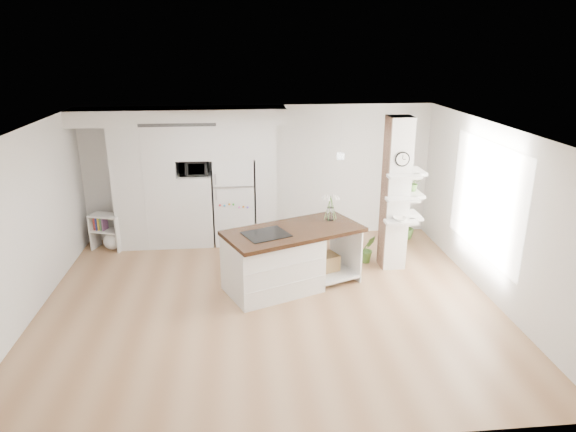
% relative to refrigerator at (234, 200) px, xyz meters
% --- Properties ---
extents(floor, '(7.00, 6.00, 0.01)m').
position_rel_refrigerator_xyz_m(floor, '(0.53, -2.68, -0.88)').
color(floor, '#A7805A').
rests_on(floor, ground).
extents(room, '(7.04, 6.04, 2.72)m').
position_rel_refrigerator_xyz_m(room, '(0.53, -2.68, 0.98)').
color(room, white).
rests_on(room, ground).
extents(cabinet_wall, '(4.00, 0.71, 2.70)m').
position_rel_refrigerator_xyz_m(cabinet_wall, '(-0.92, -0.01, 0.63)').
color(cabinet_wall, silver).
rests_on(cabinet_wall, floor).
extents(refrigerator, '(0.78, 0.69, 1.75)m').
position_rel_refrigerator_xyz_m(refrigerator, '(0.00, 0.00, 0.00)').
color(refrigerator, white).
rests_on(refrigerator, floor).
extents(column, '(0.69, 0.90, 2.70)m').
position_rel_refrigerator_xyz_m(column, '(2.90, -1.55, 0.48)').
color(column, silver).
rests_on(column, floor).
extents(window, '(0.00, 2.40, 2.40)m').
position_rel_refrigerator_xyz_m(window, '(4.00, -2.38, 0.62)').
color(window, white).
rests_on(window, room).
extents(pendant_light, '(0.12, 0.12, 0.10)m').
position_rel_refrigerator_xyz_m(pendant_light, '(2.23, -2.53, 1.24)').
color(pendant_light, white).
rests_on(pendant_light, room).
extents(kitchen_island, '(2.45, 1.84, 1.57)m').
position_rel_refrigerator_xyz_m(kitchen_island, '(0.73, -2.21, -0.36)').
color(kitchen_island, silver).
rests_on(kitchen_island, floor).
extents(bookshelf, '(0.68, 0.51, 0.71)m').
position_rel_refrigerator_xyz_m(bookshelf, '(-2.45, -0.19, -0.56)').
color(bookshelf, silver).
rests_on(bookshelf, floor).
extents(floor_plant_a, '(0.32, 0.28, 0.52)m').
position_rel_refrigerator_xyz_m(floor_plant_a, '(2.43, -1.30, -0.61)').
color(floor_plant_a, '#4F8133').
rests_on(floor_plant_a, floor).
extents(floor_plant_b, '(0.37, 0.37, 0.52)m').
position_rel_refrigerator_xyz_m(floor_plant_b, '(3.52, -0.18, -0.62)').
color(floor_plant_b, '#4F8133').
rests_on(floor_plant_b, floor).
extents(microwave, '(0.54, 0.37, 0.30)m').
position_rel_refrigerator_xyz_m(microwave, '(-0.75, -0.06, 0.69)').
color(microwave, '#2D2D2D').
rests_on(microwave, cabinet_wall).
extents(shelf_plant, '(0.27, 0.23, 0.30)m').
position_rel_refrigerator_xyz_m(shelf_plant, '(3.15, -1.38, 0.65)').
color(shelf_plant, '#4F8133').
rests_on(shelf_plant, column).
extents(decor_bowl, '(0.22, 0.22, 0.05)m').
position_rel_refrigerator_xyz_m(decor_bowl, '(2.82, -1.78, 0.13)').
color(decor_bowl, white).
rests_on(decor_bowl, column).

